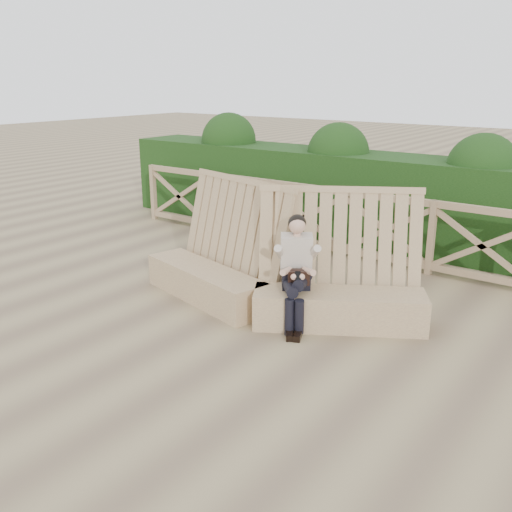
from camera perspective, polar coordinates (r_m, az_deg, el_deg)
The scene contains 5 objects.
ground at distance 6.19m, azimuth -1.18°, elevation -9.11°, with size 60.00×60.00×0.00m, color brown.
bench at distance 7.01m, azimuth 1.57°, elevation -2.40°, with size 3.78×1.67×1.55m.
woman at distance 6.52m, azimuth 4.05°, elevation -1.15°, with size 0.63×0.79×1.29m.
guardrail at distance 8.86m, azimuth 12.76°, elevation 2.55°, with size 10.10×0.09×1.10m.
hedge at distance 9.90m, azimuth 15.70°, elevation 5.06°, with size 12.00×1.20×1.50m, color black.
Camera 1 is at (3.39, -4.38, 2.77)m, focal length 40.00 mm.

